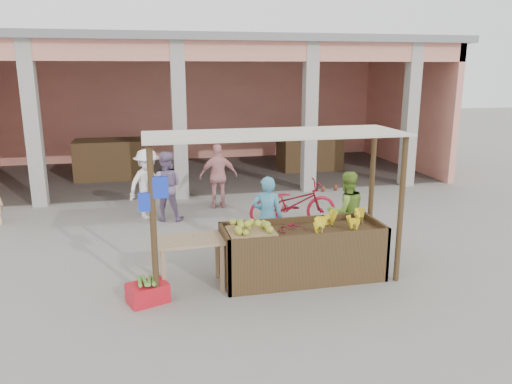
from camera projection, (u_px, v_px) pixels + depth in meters
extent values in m
plane|color=gray|center=(272.00, 280.00, 8.09)|extent=(60.00, 60.00, 0.00)
cube|color=#EA927A|center=(195.00, 105.00, 18.39)|extent=(14.00, 0.20, 4.00)
cube|color=#EA927A|center=(405.00, 108.00, 17.13)|extent=(0.20, 6.00, 4.00)
cube|color=#EA927A|center=(217.00, 51.00, 12.52)|extent=(14.00, 0.30, 0.50)
cube|color=slate|center=(203.00, 42.00, 15.13)|extent=(14.40, 6.40, 0.20)
cube|color=#B0AAA2|center=(33.00, 125.00, 11.98)|extent=(0.35, 0.35, 4.00)
cube|color=#B0AAA2|center=(179.00, 122.00, 12.73)|extent=(0.35, 0.35, 4.00)
cube|color=#B0AAA2|center=(310.00, 119.00, 13.49)|extent=(0.35, 0.35, 4.00)
cube|color=#B0AAA2|center=(410.00, 116.00, 14.13)|extent=(0.35, 0.35, 4.00)
cube|color=#4A351D|center=(109.00, 159.00, 15.34)|extent=(2.00, 1.20, 1.20)
cube|color=#4A351D|center=(309.00, 152.00, 16.74)|extent=(2.00, 1.20, 1.20)
cube|color=#4A351D|center=(302.00, 254.00, 8.10)|extent=(2.60, 0.95, 0.80)
cylinder|color=#4A351D|center=(153.00, 228.00, 6.98)|extent=(0.09, 0.09, 2.35)
cylinder|color=#4A351D|center=(401.00, 211.00, 7.80)|extent=(0.09, 0.09, 2.35)
cylinder|color=#4A351D|center=(152.00, 208.00, 7.98)|extent=(0.09, 0.09, 2.35)
cylinder|color=#4A351D|center=(371.00, 194.00, 8.79)|extent=(0.09, 0.09, 2.35)
cube|color=beige|center=(275.00, 134.00, 7.60)|extent=(4.00, 1.35, 0.03)
cube|color=#1835CE|center=(160.00, 187.00, 6.87)|extent=(0.22, 0.08, 0.30)
cube|color=#1835CE|center=(145.00, 202.00, 6.87)|extent=(0.18, 0.07, 0.26)
cube|color=#9F7F52|center=(251.00, 232.00, 7.86)|extent=(0.73, 0.64, 0.06)
ellipsoid|color=gold|center=(251.00, 226.00, 7.84)|extent=(0.63, 0.55, 0.14)
ellipsoid|color=maroon|center=(291.00, 227.00, 7.98)|extent=(0.45, 0.37, 0.14)
cube|color=#A08660|center=(191.00, 240.00, 7.67)|extent=(1.00, 0.69, 0.04)
cube|color=#A08660|center=(164.00, 274.00, 7.41)|extent=(0.06, 0.06, 0.75)
cube|color=#A08660|center=(222.00, 269.00, 7.60)|extent=(0.06, 0.06, 0.75)
cube|color=#A08660|center=(162.00, 260.00, 7.93)|extent=(0.06, 0.06, 0.75)
cube|color=#A08660|center=(217.00, 256.00, 8.12)|extent=(0.06, 0.06, 0.75)
cube|color=red|center=(148.00, 293.00, 7.30)|extent=(0.66, 0.57, 0.29)
ellipsoid|color=maroon|center=(324.00, 180.00, 13.75)|extent=(0.49, 0.49, 0.66)
ellipsoid|color=maroon|center=(336.00, 179.00, 13.88)|extent=(0.49, 0.49, 0.66)
imported|color=#50A8D0|center=(267.00, 214.00, 8.91)|extent=(0.72, 0.62, 1.60)
imported|color=#87B73E|center=(346.00, 210.00, 9.21)|extent=(0.79, 0.48, 1.60)
imported|color=maroon|center=(293.00, 203.00, 10.74)|extent=(0.81, 2.03, 1.04)
imported|color=white|center=(148.00, 181.00, 11.26)|extent=(1.21, 1.10, 1.71)
imported|color=pink|center=(218.00, 174.00, 12.10)|extent=(0.99, 0.53, 1.68)
imported|color=#90759F|center=(166.00, 183.00, 11.08)|extent=(0.92, 0.66, 1.71)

